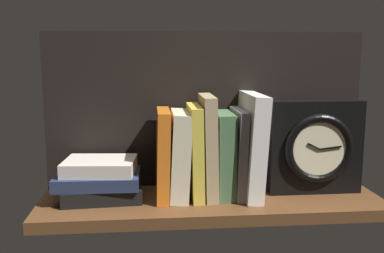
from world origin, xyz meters
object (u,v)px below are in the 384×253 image
book_yellow_seinlanguage (195,151)px  book_white_catcher (251,145)px  book_tan_shortstories (208,146)px  book_stack_side (100,180)px  book_gray_chess (238,153)px  framed_clock (315,147)px  book_green_romantic (224,154)px  book_orange_pandolfini (163,154)px  book_cream_twain (179,155)px

book_yellow_seinlanguage → book_white_catcher: (12.44, 0.00, 1.22)cm
book_yellow_seinlanguage → book_tan_shortstories: book_tan_shortstories is taller
book_yellow_seinlanguage → book_stack_side: 21.65cm
book_yellow_seinlanguage → book_gray_chess: book_yellow_seinlanguage is taller
book_yellow_seinlanguage → framed_clock: 27.24cm
book_yellow_seinlanguage → book_green_romantic: book_yellow_seinlanguage is taller
book_orange_pandolfini → book_white_catcher: size_ratio=0.85×
book_cream_twain → book_yellow_seinlanguage: book_yellow_seinlanguage is taller
book_tan_shortstories → book_cream_twain: bearing=180.0°
book_gray_chess → book_tan_shortstories: bearing=180.0°
book_orange_pandolfini → book_tan_shortstories: 10.12cm
book_cream_twain → framed_clock: bearing=-0.1°
book_gray_chess → book_stack_side: size_ratio=1.03×
book_cream_twain → framed_clock: size_ratio=0.90×
book_green_romantic → book_stack_side: bearing=179.9°
book_yellow_seinlanguage → book_orange_pandolfini: bearing=180.0°
book_yellow_seinlanguage → book_white_catcher: size_ratio=0.89×
book_gray_chess → framed_clock: 17.80cm
book_cream_twain → book_white_catcher: 16.08cm
book_white_catcher → book_stack_side: 34.02cm
book_white_catcher → book_tan_shortstories: bearing=180.0°
book_tan_shortstories → book_gray_chess: bearing=0.0°
book_green_romantic → book_cream_twain: bearing=180.0°
book_tan_shortstories → book_white_catcher: book_white_catcher is taller
book_cream_twain → book_stack_side: book_cream_twain is taller
book_yellow_seinlanguage → framed_clock: size_ratio=0.96×
book_white_catcher → framed_clock: 14.82cm
book_green_romantic → book_white_catcher: bearing=0.0°
book_green_romantic → book_white_catcher: book_white_catcher is taller
book_orange_pandolfini → book_yellow_seinlanguage: bearing=0.0°
book_yellow_seinlanguage → book_gray_chess: bearing=0.0°
book_orange_pandolfini → book_stack_side: size_ratio=1.04×
book_orange_pandolfini → framed_clock: (34.37, -0.04, 0.87)cm
book_cream_twain → book_gray_chess: book_gray_chess is taller
book_yellow_seinlanguage → book_gray_chess: (9.46, 0.00, -0.50)cm
framed_clock → book_stack_side: (-48.06, 0.08, -6.34)cm
book_gray_chess → book_yellow_seinlanguage: bearing=180.0°
book_gray_chess → framed_clock: (17.78, -0.04, 0.92)cm
book_white_catcher → book_cream_twain: bearing=180.0°
framed_clock → book_tan_shortstories: bearing=179.9°
book_cream_twain → framed_clock: framed_clock is taller
book_tan_shortstories → framed_clock: book_tan_shortstories is taller
book_green_romantic → book_gray_chess: book_gray_chess is taller
book_cream_twain → book_stack_side: (-17.30, 0.04, -5.26)cm
book_yellow_seinlanguage → framed_clock: framed_clock is taller
framed_clock → book_white_catcher: bearing=179.9°
book_orange_pandolfini → book_green_romantic: 13.49cm
book_cream_twain → book_white_catcher: bearing=0.0°
book_yellow_seinlanguage → book_white_catcher: 12.50cm
book_yellow_seinlanguage → book_green_romantic: 6.41cm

